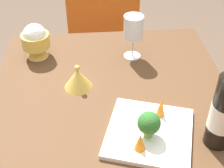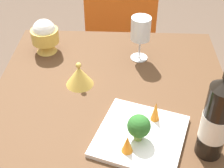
# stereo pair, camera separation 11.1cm
# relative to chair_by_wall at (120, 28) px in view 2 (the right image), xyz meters

# --- Properties ---
(dining_table) EXTENTS (0.83, 0.83, 0.74)m
(dining_table) POSITION_rel_chair_by_wall_xyz_m (-0.84, 0.01, 0.12)
(dining_table) COLOR brown
(dining_table) RESTS_ON ground_plane
(chair_by_wall) EXTENTS (0.41, 0.41, 0.85)m
(chair_by_wall) POSITION_rel_chair_by_wall_xyz_m (0.00, 0.00, 0.00)
(chair_by_wall) COLOR orange
(chair_by_wall) RESTS_ON ground_plane
(wine_bottle) EXTENTS (0.08, 0.08, 0.34)m
(wine_bottle) POSITION_rel_chair_by_wall_xyz_m (-1.10, -0.28, 0.35)
(wine_bottle) COLOR black
(wine_bottle) RESTS_ON dining_table
(wine_glass) EXTENTS (0.08, 0.08, 0.18)m
(wine_glass) POSITION_rel_chair_by_wall_xyz_m (-0.63, -0.09, 0.34)
(wine_glass) COLOR white
(wine_glass) RESTS_ON dining_table
(rice_bowl) EXTENTS (0.11, 0.11, 0.14)m
(rice_bowl) POSITION_rel_chair_by_wall_xyz_m (-0.59, 0.29, 0.29)
(rice_bowl) COLOR gold
(rice_bowl) RESTS_ON dining_table
(rice_bowl_lid) EXTENTS (0.10, 0.10, 0.09)m
(rice_bowl_lid) POSITION_rel_chair_by_wall_xyz_m (-0.81, 0.13, 0.25)
(rice_bowl_lid) COLOR gold
(rice_bowl_lid) RESTS_ON dining_table
(serving_plate) EXTENTS (0.31, 0.31, 0.02)m
(serving_plate) POSITION_rel_chair_by_wall_xyz_m (-1.05, -0.08, 0.22)
(serving_plate) COLOR white
(serving_plate) RESTS_ON dining_table
(broccoli_floret) EXTENTS (0.07, 0.07, 0.09)m
(broccoli_floret) POSITION_rel_chair_by_wall_xyz_m (-1.07, -0.08, 0.28)
(broccoli_floret) COLOR #729E4C
(broccoli_floret) RESTS_ON serving_plate
(carrot_garnish_left) EXTENTS (0.03, 0.03, 0.06)m
(carrot_garnish_left) POSITION_rel_chair_by_wall_xyz_m (-1.12, -0.04, 0.26)
(carrot_garnish_left) COLOR orange
(carrot_garnish_left) RESTS_ON serving_plate
(carrot_garnish_right) EXTENTS (0.03, 0.03, 0.07)m
(carrot_garnish_right) POSITION_rel_chair_by_wall_xyz_m (-0.99, -0.13, 0.26)
(carrot_garnish_right) COLOR orange
(carrot_garnish_right) RESTS_ON serving_plate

